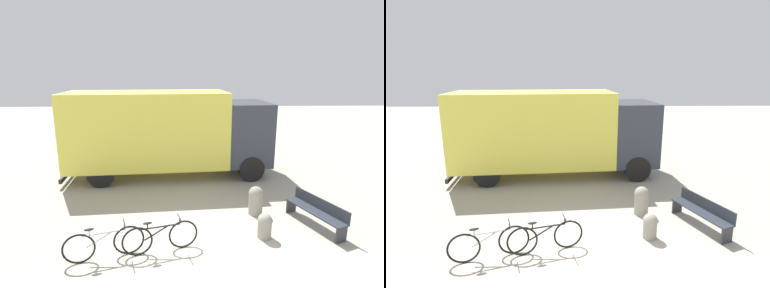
# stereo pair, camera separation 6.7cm
# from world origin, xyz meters

# --- Properties ---
(ground_plane) EXTENTS (60.00, 60.00, 0.00)m
(ground_plane) POSITION_xyz_m (0.00, 0.00, 0.00)
(ground_plane) COLOR #A8A091
(delivery_truck) EXTENTS (8.14, 3.09, 3.37)m
(delivery_truck) POSITION_xyz_m (-1.30, 5.91, 1.86)
(delivery_truck) COLOR #EAE04C
(delivery_truck) RESTS_ON ground
(park_bench) EXTENTS (1.06, 1.91, 0.78)m
(park_bench) POSITION_xyz_m (3.00, 1.57, 0.45)
(park_bench) COLOR #282D38
(park_bench) RESTS_ON ground
(bicycle_near) EXTENTS (1.74, 0.64, 0.81)m
(bicycle_near) POSITION_xyz_m (-2.43, 0.25, 0.38)
(bicycle_near) COLOR black
(bicycle_near) RESTS_ON ground
(bicycle_middle) EXTENTS (1.75, 0.60, 0.81)m
(bicycle_middle) POSITION_xyz_m (-1.18, 0.48, 0.38)
(bicycle_middle) COLOR black
(bicycle_middle) RESTS_ON ground
(bollard_near_bench) EXTENTS (0.37, 0.37, 0.66)m
(bollard_near_bench) POSITION_xyz_m (1.43, 1.02, 0.35)
(bollard_near_bench) COLOR gray
(bollard_near_bench) RESTS_ON ground
(bollard_far_bench) EXTENTS (0.43, 0.43, 0.86)m
(bollard_far_bench) POSITION_xyz_m (1.51, 2.33, 0.46)
(bollard_far_bench) COLOR gray
(bollard_far_bench) RESTS_ON ground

